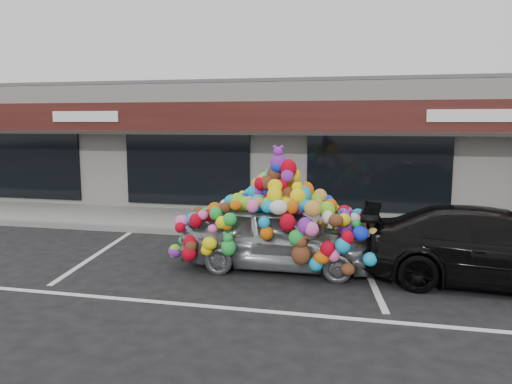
# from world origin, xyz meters

# --- Properties ---
(ground) EXTENTS (90.00, 90.00, 0.00)m
(ground) POSITION_xyz_m (0.00, 0.00, 0.00)
(ground) COLOR black
(ground) RESTS_ON ground
(shop_building) EXTENTS (24.00, 7.20, 4.31)m
(shop_building) POSITION_xyz_m (0.00, 8.44, 2.16)
(shop_building) COLOR silver
(shop_building) RESTS_ON ground
(sidewalk) EXTENTS (26.00, 3.00, 0.15)m
(sidewalk) POSITION_xyz_m (0.00, 4.00, 0.07)
(sidewalk) COLOR gray
(sidewalk) RESTS_ON ground
(kerb) EXTENTS (26.00, 0.18, 0.16)m
(kerb) POSITION_xyz_m (0.00, 2.50, 0.07)
(kerb) COLOR slate
(kerb) RESTS_ON ground
(parking_stripe_left) EXTENTS (0.73, 4.37, 0.01)m
(parking_stripe_left) POSITION_xyz_m (-3.20, 0.20, 0.00)
(parking_stripe_left) COLOR silver
(parking_stripe_left) RESTS_ON ground
(parking_stripe_mid) EXTENTS (0.73, 4.37, 0.01)m
(parking_stripe_mid) POSITION_xyz_m (2.80, 0.20, 0.00)
(parking_stripe_mid) COLOR silver
(parking_stripe_mid) RESTS_ON ground
(lane_line) EXTENTS (14.00, 0.12, 0.01)m
(lane_line) POSITION_xyz_m (2.00, -2.30, 0.00)
(lane_line) COLOR silver
(lane_line) RESTS_ON ground
(toy_car) EXTENTS (2.86, 4.19, 2.44)m
(toy_car) POSITION_xyz_m (0.99, 0.08, 0.83)
(toy_car) COLOR gray
(toy_car) RESTS_ON ground
(black_sedan) EXTENTS (2.22, 4.95, 1.41)m
(black_sedan) POSITION_xyz_m (5.09, -0.05, 0.71)
(black_sedan) COLOR black
(black_sedan) RESTS_ON ground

